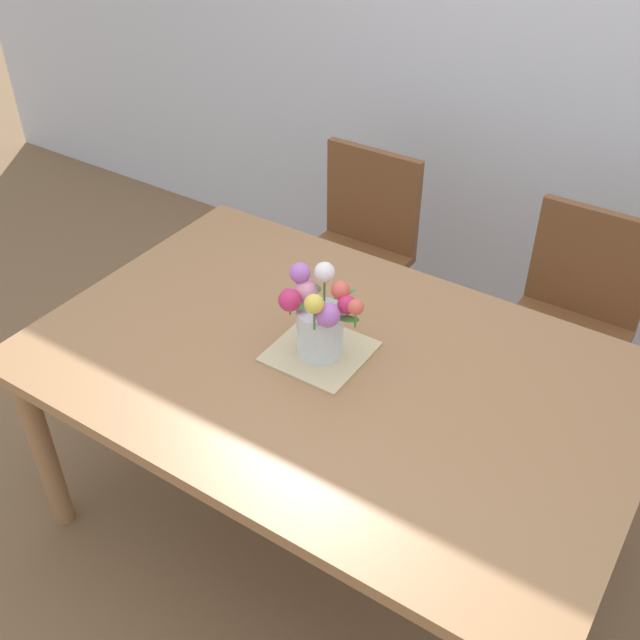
% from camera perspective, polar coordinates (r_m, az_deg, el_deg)
% --- Properties ---
extents(ground_plane, '(12.00, 12.00, 0.00)m').
position_cam_1_polar(ground_plane, '(2.67, 0.75, -15.41)').
color(ground_plane, brown).
extents(dining_table, '(1.74, 1.13, 0.74)m').
position_cam_1_polar(dining_table, '(2.18, 0.89, -4.79)').
color(dining_table, '#9E7047').
rests_on(dining_table, ground_plane).
extents(chair_left, '(0.42, 0.42, 0.90)m').
position_cam_1_polar(chair_left, '(3.08, 2.90, 5.81)').
color(chair_left, brown).
rests_on(chair_left, ground_plane).
extents(chair_right, '(0.42, 0.42, 0.90)m').
position_cam_1_polar(chair_right, '(2.81, 18.81, 0.26)').
color(chair_right, brown).
rests_on(chair_right, ground_plane).
extents(placemat, '(0.27, 0.27, 0.01)m').
position_cam_1_polar(placemat, '(2.16, 0.00, -2.45)').
color(placemat, '#CCB789').
rests_on(placemat, dining_table).
extents(flower_vase, '(0.24, 0.19, 0.27)m').
position_cam_1_polar(flower_vase, '(2.08, -0.08, 0.31)').
color(flower_vase, silver).
rests_on(flower_vase, placemat).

